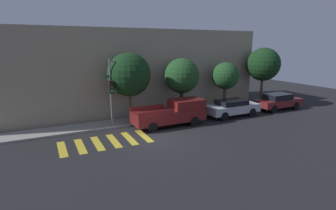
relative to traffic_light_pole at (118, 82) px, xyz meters
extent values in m
plane|color=black|center=(1.46, -3.37, -3.36)|extent=(60.00, 60.00, 0.00)
cube|color=gray|center=(1.46, 0.83, -3.29)|extent=(26.00, 2.00, 0.14)
cube|color=gray|center=(1.46, 5.23, 0.26)|extent=(26.00, 6.00, 7.23)
cube|color=gold|center=(-4.21, -2.57, -3.35)|extent=(0.45, 2.60, 0.00)
cube|color=gold|center=(-3.19, -2.57, -3.35)|extent=(0.45, 2.60, 0.00)
cube|color=gold|center=(-2.17, -2.57, -3.35)|extent=(0.45, 2.60, 0.00)
cube|color=gold|center=(-1.15, -2.57, -3.35)|extent=(0.45, 2.60, 0.00)
cube|color=gold|center=(-0.13, -2.57, -3.35)|extent=(0.45, 2.60, 0.00)
cube|color=gold|center=(0.88, -2.57, -3.35)|extent=(0.45, 2.60, 0.00)
cylinder|color=slate|center=(-0.54, 0.08, -0.87)|extent=(0.12, 0.12, 4.97)
cube|color=black|center=(-0.54, -0.13, -0.31)|extent=(0.30, 0.30, 0.90)
cylinder|color=#4C0C0C|center=(-0.54, -0.29, -0.04)|extent=(0.18, 0.02, 0.18)
cylinder|color=#593D0A|center=(-0.54, -0.29, -0.31)|extent=(0.18, 0.02, 0.18)
cylinder|color=#26E54C|center=(-0.54, -0.29, -0.58)|extent=(0.18, 0.02, 0.18)
cube|color=#19662D|center=(-0.54, 0.08, 0.43)|extent=(0.70, 0.02, 0.18)
cylinder|color=slate|center=(0.55, 0.08, 1.47)|extent=(2.17, 0.08, 0.08)
sphere|color=#F9E5B2|center=(1.63, 0.08, 1.37)|extent=(0.36, 0.36, 0.36)
cube|color=maroon|center=(3.38, -1.27, -2.56)|extent=(5.44, 1.91, 0.85)
cube|color=maroon|center=(4.88, -1.27, -1.80)|extent=(2.45, 1.76, 0.68)
cube|color=maroon|center=(2.02, -0.43, -1.99)|extent=(2.72, 0.08, 0.28)
cube|color=maroon|center=(2.02, -2.11, -1.99)|extent=(2.72, 0.08, 0.28)
cylinder|color=black|center=(5.07, -0.40, -2.99)|extent=(0.73, 0.22, 0.73)
cylinder|color=black|center=(5.07, -2.14, -2.99)|extent=(0.73, 0.22, 0.73)
cylinder|color=black|center=(1.70, -0.40, -2.99)|extent=(0.73, 0.22, 0.73)
cylinder|color=black|center=(1.70, -2.14, -2.99)|extent=(0.73, 0.22, 0.73)
cube|color=#B7BABF|center=(9.37, -1.27, -2.66)|extent=(4.69, 1.81, 0.66)
cube|color=black|center=(9.26, -1.27, -2.13)|extent=(2.44, 1.60, 0.41)
cylinder|color=black|center=(10.83, -0.45, -2.99)|extent=(0.73, 0.22, 0.73)
cylinder|color=black|center=(10.83, -2.09, -2.99)|extent=(0.73, 0.22, 0.73)
cylinder|color=black|center=(7.92, -0.45, -2.99)|extent=(0.73, 0.22, 0.73)
cylinder|color=black|center=(7.92, -2.09, -2.99)|extent=(0.73, 0.22, 0.73)
cube|color=maroon|center=(14.84, -1.27, -2.68)|extent=(4.58, 1.74, 0.62)
cube|color=black|center=(14.73, -1.27, -2.11)|extent=(2.38, 1.53, 0.51)
cylinder|color=black|center=(16.26, -0.49, -2.99)|extent=(0.73, 0.22, 0.73)
cylinder|color=black|center=(16.26, -2.05, -2.99)|extent=(0.73, 0.22, 0.73)
cylinder|color=black|center=(13.42, -0.49, -2.99)|extent=(0.73, 0.22, 0.73)
cylinder|color=black|center=(13.42, -2.05, -2.99)|extent=(0.73, 0.22, 0.73)
cylinder|color=brown|center=(1.03, 0.63, -2.08)|extent=(0.21, 0.21, 2.54)
sphere|color=#143316|center=(1.03, 0.63, 0.41)|extent=(3.26, 3.26, 3.26)
cylinder|color=#42301E|center=(5.52, 0.63, -2.17)|extent=(0.31, 0.31, 2.36)
sphere|color=#1E4721|center=(5.52, 0.63, 0.09)|extent=(2.87, 2.87, 2.87)
cylinder|color=brown|center=(10.02, 0.63, -2.20)|extent=(0.30, 0.30, 2.30)
sphere|color=#1E4721|center=(10.02, 0.63, -0.14)|extent=(2.43, 2.43, 2.43)
cylinder|color=brown|center=(14.52, 0.63, -1.91)|extent=(0.26, 0.26, 2.90)
sphere|color=#143316|center=(14.52, 0.63, 0.73)|extent=(3.18, 3.18, 3.18)
camera|label=1|loc=(-5.00, -18.10, 2.58)|focal=28.00mm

